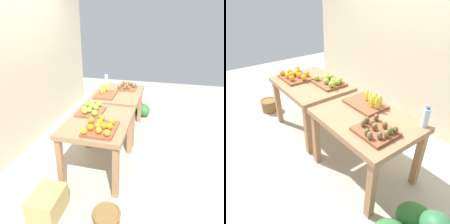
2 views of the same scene
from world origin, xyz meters
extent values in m
plane|color=#B1AB99|center=(0.00, 0.00, 0.00)|extent=(8.00, 8.00, 0.00)
cube|color=beige|center=(0.00, 1.35, 1.50)|extent=(4.40, 0.12, 3.00)
cube|color=#9E704D|center=(-0.56, 0.00, 0.72)|extent=(1.04, 0.80, 0.06)
cube|color=#9E704D|center=(-1.02, -0.34, 0.34)|extent=(0.07, 0.07, 0.69)
cube|color=#9E704D|center=(-0.10, -0.34, 0.34)|extent=(0.07, 0.07, 0.69)
cube|color=#9E704D|center=(-1.02, 0.34, 0.34)|extent=(0.07, 0.07, 0.69)
cube|color=#9E704D|center=(-0.10, 0.34, 0.34)|extent=(0.07, 0.07, 0.69)
cube|color=#9E704D|center=(0.56, 0.00, 0.72)|extent=(1.04, 0.80, 0.06)
cube|color=#9E704D|center=(0.10, -0.34, 0.34)|extent=(0.07, 0.07, 0.69)
cube|color=#9E704D|center=(1.02, -0.34, 0.34)|extent=(0.07, 0.07, 0.69)
cube|color=#9E704D|center=(0.10, 0.34, 0.34)|extent=(0.07, 0.07, 0.69)
cube|color=#9E704D|center=(1.02, 0.34, 0.34)|extent=(0.07, 0.07, 0.69)
cube|color=brown|center=(-0.81, -0.11, 0.76)|extent=(0.44, 0.36, 0.03)
sphere|color=orange|center=(-0.69, -0.21, 0.81)|extent=(0.10, 0.10, 0.08)
sphere|color=orange|center=(-0.94, -0.13, 0.81)|extent=(0.08, 0.08, 0.08)
sphere|color=orange|center=(-0.89, -0.01, 0.81)|extent=(0.09, 0.09, 0.08)
sphere|color=orange|center=(-0.81, -0.22, 0.81)|extent=(0.08, 0.08, 0.08)
sphere|color=orange|center=(-0.83, -0.08, 0.81)|extent=(0.09, 0.09, 0.08)
sphere|color=orange|center=(-0.62, -0.07, 0.81)|extent=(0.08, 0.08, 0.08)
sphere|color=orange|center=(-0.74, -0.08, 0.81)|extent=(0.09, 0.09, 0.08)
sphere|color=orange|center=(-0.72, 0.04, 0.81)|extent=(0.11, 0.11, 0.08)
sphere|color=orange|center=(-0.97, -0.23, 0.81)|extent=(0.08, 0.08, 0.08)
sphere|color=orange|center=(-0.99, 0.03, 0.81)|extent=(0.11, 0.11, 0.08)
sphere|color=orange|center=(-0.82, -0.15, 0.81)|extent=(0.11, 0.11, 0.08)
cube|color=brown|center=(-0.36, 0.17, 0.76)|extent=(0.40, 0.34, 0.03)
sphere|color=#87BB3E|center=(-0.33, 0.11, 0.82)|extent=(0.10, 0.10, 0.08)
sphere|color=#88B937|center=(-0.25, 0.26, 0.82)|extent=(0.11, 0.11, 0.08)
sphere|color=#96AF38|center=(-0.22, 0.20, 0.82)|extent=(0.11, 0.11, 0.08)
sphere|color=#90C137|center=(-0.48, 0.21, 0.82)|extent=(0.09, 0.09, 0.08)
sphere|color=#94BF3B|center=(-0.51, 0.07, 0.82)|extent=(0.09, 0.09, 0.08)
sphere|color=#8CB339|center=(-0.42, 0.24, 0.82)|extent=(0.10, 0.10, 0.08)
sphere|color=#8BBF3B|center=(-0.28, 0.19, 0.82)|extent=(0.09, 0.09, 0.08)
sphere|color=#95AF3B|center=(-0.43, 0.17, 0.82)|extent=(0.10, 0.10, 0.08)
sphere|color=#86C134|center=(-0.20, 0.10, 0.82)|extent=(0.09, 0.09, 0.08)
cube|color=brown|center=(0.36, 0.16, 0.76)|extent=(0.44, 0.32, 0.03)
ellipsoid|color=yellow|center=(0.44, 0.23, 0.85)|extent=(0.06, 0.05, 0.14)
ellipsoid|color=yellow|center=(0.40, 0.19, 0.85)|extent=(0.06, 0.06, 0.14)
ellipsoid|color=yellow|center=(0.52, 0.23, 0.85)|extent=(0.06, 0.06, 0.14)
ellipsoid|color=yellow|center=(0.47, 0.15, 0.85)|extent=(0.06, 0.06, 0.14)
ellipsoid|color=yellow|center=(0.53, 0.16, 0.85)|extent=(0.05, 0.06, 0.14)
ellipsoid|color=yellow|center=(0.33, 0.21, 0.85)|extent=(0.06, 0.06, 0.14)
cube|color=brown|center=(0.80, -0.12, 0.76)|extent=(0.36, 0.32, 0.03)
ellipsoid|color=brown|center=(0.67, -0.10, 0.81)|extent=(0.07, 0.06, 0.07)
ellipsoid|color=brown|center=(0.83, -0.03, 0.81)|extent=(0.07, 0.06, 0.07)
ellipsoid|color=brown|center=(0.69, 0.00, 0.81)|extent=(0.05, 0.06, 0.07)
ellipsoid|color=brown|center=(0.79, -0.12, 0.81)|extent=(0.07, 0.06, 0.07)
ellipsoid|color=brown|center=(0.74, -0.10, 0.81)|extent=(0.06, 0.05, 0.07)
ellipsoid|color=brown|center=(0.69, -0.17, 0.81)|extent=(0.07, 0.07, 0.07)
ellipsoid|color=brown|center=(0.91, -0.18, 0.81)|extent=(0.06, 0.07, 0.07)
ellipsoid|color=brown|center=(0.93, -0.01, 0.81)|extent=(0.06, 0.05, 0.07)
ellipsoid|color=brown|center=(0.81, -0.23, 0.81)|extent=(0.05, 0.06, 0.07)
ellipsoid|color=brown|center=(0.92, -0.06, 0.81)|extent=(0.05, 0.06, 0.07)
ellipsoid|color=brown|center=(0.93, -0.12, 0.81)|extent=(0.07, 0.07, 0.07)
ellipsoid|color=brown|center=(0.86, -0.25, 0.81)|extent=(0.07, 0.06, 0.07)
cylinder|color=silver|center=(1.00, 0.33, 0.84)|extent=(0.06, 0.06, 0.19)
cylinder|color=blue|center=(1.00, 0.33, 0.95)|extent=(0.03, 0.03, 0.02)
ellipsoid|color=#27613B|center=(1.57, -0.20, 0.14)|extent=(0.40, 0.33, 0.27)
ellipsoid|color=#2D6C2F|center=(1.35, -0.11, 0.13)|extent=(0.41, 0.38, 0.27)
ellipsoid|color=#317039|center=(1.34, -0.39, 0.13)|extent=(0.41, 0.38, 0.26)
ellipsoid|color=#2C683C|center=(1.57, -0.20, 0.38)|extent=(0.27, 0.22, 0.22)
cylinder|color=brown|center=(-1.45, -0.35, 0.10)|extent=(0.26, 0.26, 0.19)
torus|color=brown|center=(-1.45, -0.35, 0.19)|extent=(0.28, 0.28, 0.02)
cube|color=tan|center=(-1.44, 0.30, 0.14)|extent=(0.40, 0.30, 0.28)
camera|label=1|loc=(-2.93, -0.78, 1.96)|focal=34.89mm
camera|label=2|loc=(1.88, -1.34, 1.92)|focal=34.76mm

